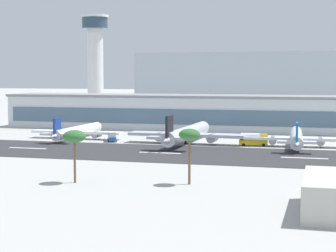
{
  "coord_description": "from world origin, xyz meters",
  "views": [
    {
      "loc": [
        43.66,
        -154.88,
        21.51
      ],
      "look_at": [
        -5.78,
        28.39,
        5.01
      ],
      "focal_mm": 62.79,
      "sensor_mm": 36.0,
      "label": 1
    }
  ],
  "objects_px": {
    "palm_tree_0": "(74,137)",
    "palm_tree_3": "(189,136)",
    "terminal_building": "(210,112)",
    "airliner_navy_tail_gate_0": "(76,131)",
    "service_fuel_truck_1": "(253,139)",
    "airliner_black_tail_gate_1": "(186,134)",
    "airliner_blue_tail_gate_2": "(296,138)",
    "distant_hotel_block": "(246,81)",
    "control_tower": "(95,59)",
    "service_box_truck_0": "(112,136)"
  },
  "relations": [
    {
      "from": "airliner_blue_tail_gate_2",
      "to": "service_box_truck_0",
      "type": "xyz_separation_m",
      "value": [
        -58.41,
        -0.77,
        -0.96
      ]
    },
    {
      "from": "palm_tree_0",
      "to": "palm_tree_3",
      "type": "height_order",
      "value": "palm_tree_3"
    },
    {
      "from": "airliner_blue_tail_gate_2",
      "to": "service_fuel_truck_1",
      "type": "xyz_separation_m",
      "value": [
        -12.79,
        -0.37,
        -0.72
      ]
    },
    {
      "from": "airliner_blue_tail_gate_2",
      "to": "service_box_truck_0",
      "type": "bearing_deg",
      "value": 87.69
    },
    {
      "from": "terminal_building",
      "to": "palm_tree_3",
      "type": "bearing_deg",
      "value": -80.89
    },
    {
      "from": "distant_hotel_block",
      "to": "airliner_blue_tail_gate_2",
      "type": "distance_m",
      "value": 188.47
    },
    {
      "from": "terminal_building",
      "to": "palm_tree_0",
      "type": "xyz_separation_m",
      "value": [
        -4.12,
        -118.96,
        2.33
      ]
    },
    {
      "from": "terminal_building",
      "to": "airliner_navy_tail_gate_0",
      "type": "height_order",
      "value": "terminal_building"
    },
    {
      "from": "airliner_navy_tail_gate_0",
      "to": "airliner_blue_tail_gate_2",
      "type": "relative_size",
      "value": 0.94
    },
    {
      "from": "control_tower",
      "to": "palm_tree_0",
      "type": "height_order",
      "value": "control_tower"
    },
    {
      "from": "airliner_navy_tail_gate_0",
      "to": "airliner_black_tail_gate_1",
      "type": "height_order",
      "value": "airliner_black_tail_gate_1"
    },
    {
      "from": "airliner_navy_tail_gate_0",
      "to": "distant_hotel_block",
      "type": "bearing_deg",
      "value": -10.15
    },
    {
      "from": "airliner_navy_tail_gate_0",
      "to": "control_tower",
      "type": "bearing_deg",
      "value": 18.5
    },
    {
      "from": "airliner_black_tail_gate_1",
      "to": "service_fuel_truck_1",
      "type": "height_order",
      "value": "airliner_black_tail_gate_1"
    },
    {
      "from": "airliner_navy_tail_gate_0",
      "to": "palm_tree_3",
      "type": "relative_size",
      "value": 3.5
    },
    {
      "from": "airliner_black_tail_gate_1",
      "to": "palm_tree_3",
      "type": "xyz_separation_m",
      "value": [
        16.3,
        -65.63,
        6.38
      ]
    },
    {
      "from": "palm_tree_0",
      "to": "terminal_building",
      "type": "bearing_deg",
      "value": 88.02
    },
    {
      "from": "airliner_black_tail_gate_1",
      "to": "palm_tree_3",
      "type": "bearing_deg",
      "value": -164.28
    },
    {
      "from": "control_tower",
      "to": "service_fuel_truck_1",
      "type": "height_order",
      "value": "control_tower"
    },
    {
      "from": "terminal_building",
      "to": "service_fuel_truck_1",
      "type": "relative_size",
      "value": 18.68
    },
    {
      "from": "airliner_black_tail_gate_1",
      "to": "airliner_navy_tail_gate_0",
      "type": "bearing_deg",
      "value": 84.89
    },
    {
      "from": "airliner_navy_tail_gate_0",
      "to": "palm_tree_3",
      "type": "xyz_separation_m",
      "value": [
        55.43,
        -70.35,
        7.04
      ]
    },
    {
      "from": "airliner_black_tail_gate_1",
      "to": "palm_tree_0",
      "type": "distance_m",
      "value": 70.42
    },
    {
      "from": "airliner_navy_tail_gate_0",
      "to": "palm_tree_0",
      "type": "bearing_deg",
      "value": -155.84
    },
    {
      "from": "airliner_black_tail_gate_1",
      "to": "service_box_truck_0",
      "type": "distance_m",
      "value": 24.75
    },
    {
      "from": "terminal_building",
      "to": "airliner_black_tail_gate_1",
      "type": "bearing_deg",
      "value": -87.55
    },
    {
      "from": "distant_hotel_block",
      "to": "airliner_blue_tail_gate_2",
      "type": "relative_size",
      "value": 3.3
    },
    {
      "from": "terminal_building",
      "to": "service_fuel_truck_1",
      "type": "distance_m",
      "value": 53.6
    },
    {
      "from": "distant_hotel_block",
      "to": "airliner_navy_tail_gate_0",
      "type": "height_order",
      "value": "distant_hotel_block"
    },
    {
      "from": "service_box_truck_0",
      "to": "airliner_black_tail_gate_1",
      "type": "bearing_deg",
      "value": -114.54
    },
    {
      "from": "distant_hotel_block",
      "to": "airliner_black_tail_gate_1",
      "type": "xyz_separation_m",
      "value": [
        5.68,
        -184.97,
        -14.39
      ]
    },
    {
      "from": "distant_hotel_block",
      "to": "airliner_navy_tail_gate_0",
      "type": "xyz_separation_m",
      "value": [
        -33.45,
        -180.25,
        -15.05
      ]
    },
    {
      "from": "service_box_truck_0",
      "to": "palm_tree_0",
      "type": "xyz_separation_m",
      "value": [
        18.48,
        -70.38,
        7.4
      ]
    },
    {
      "from": "service_box_truck_0",
      "to": "service_fuel_truck_1",
      "type": "bearing_deg",
      "value": -112.89
    },
    {
      "from": "terminal_building",
      "to": "service_box_truck_0",
      "type": "distance_m",
      "value": 53.82
    },
    {
      "from": "airliner_blue_tail_gate_2",
      "to": "service_fuel_truck_1",
      "type": "distance_m",
      "value": 12.82
    },
    {
      "from": "airliner_navy_tail_gate_0",
      "to": "airliner_blue_tail_gate_2",
      "type": "bearing_deg",
      "value": -92.36
    },
    {
      "from": "palm_tree_0",
      "to": "palm_tree_3",
      "type": "relative_size",
      "value": 0.96
    },
    {
      "from": "airliner_navy_tail_gate_0",
      "to": "service_fuel_truck_1",
      "type": "relative_size",
      "value": 4.38
    },
    {
      "from": "palm_tree_0",
      "to": "service_box_truck_0",
      "type": "bearing_deg",
      "value": 104.71
    },
    {
      "from": "airliner_blue_tail_gate_2",
      "to": "service_box_truck_0",
      "type": "distance_m",
      "value": 58.42
    },
    {
      "from": "service_box_truck_0",
      "to": "service_fuel_truck_1",
      "type": "relative_size",
      "value": 0.73
    },
    {
      "from": "terminal_building",
      "to": "palm_tree_3",
      "type": "relative_size",
      "value": 14.96
    },
    {
      "from": "terminal_building",
      "to": "airliner_blue_tail_gate_2",
      "type": "relative_size",
      "value": 4.0
    },
    {
      "from": "service_fuel_truck_1",
      "to": "palm_tree_3",
      "type": "xyz_separation_m",
      "value": [
        -4.61,
        -66.53,
        7.59
      ]
    },
    {
      "from": "distant_hotel_block",
      "to": "palm_tree_3",
      "type": "relative_size",
      "value": 12.35
    },
    {
      "from": "distant_hotel_block",
      "to": "service_fuel_truck_1",
      "type": "distance_m",
      "value": 186.64
    },
    {
      "from": "terminal_building",
      "to": "palm_tree_0",
      "type": "height_order",
      "value": "terminal_building"
    },
    {
      "from": "airliner_navy_tail_gate_0",
      "to": "terminal_building",
      "type": "bearing_deg",
      "value": -39.5
    },
    {
      "from": "airliner_navy_tail_gate_0",
      "to": "palm_tree_0",
      "type": "distance_m",
      "value": 81.81
    }
  ]
}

